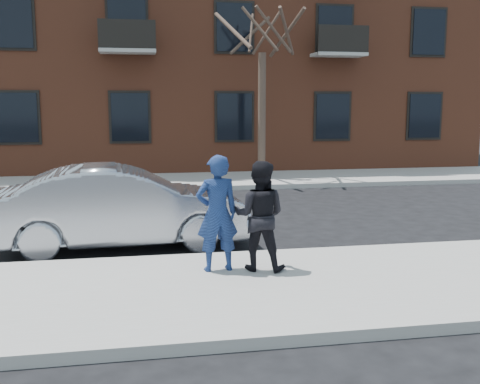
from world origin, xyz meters
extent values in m
plane|color=black|center=(0.00, 0.00, 0.00)|extent=(100.00, 100.00, 0.00)
cube|color=gray|center=(0.00, -0.25, 0.07)|extent=(50.00, 3.50, 0.15)
cube|color=#999691|center=(0.00, 1.55, 0.07)|extent=(50.00, 0.10, 0.15)
cube|color=gray|center=(0.00, 11.25, 0.07)|extent=(50.00, 3.50, 0.15)
cube|color=#999691|center=(0.00, 9.45, 0.07)|extent=(50.00, 0.10, 0.15)
cube|color=brown|center=(2.00, 18.00, 6.00)|extent=(24.00, 10.00, 12.00)
cube|color=black|center=(3.90, 12.94, 2.20)|extent=(1.30, 0.06, 1.70)
cube|color=black|center=(11.50, 12.94, 2.20)|extent=(1.30, 0.06, 1.70)
cube|color=black|center=(3.90, 12.94, 5.40)|extent=(1.30, 0.06, 1.70)
cube|color=black|center=(11.50, 12.94, 5.40)|extent=(1.30, 0.06, 1.70)
cylinder|color=#362920|center=(4.50, 11.00, 2.25)|extent=(0.26, 0.26, 4.20)
imported|color=#999BA3|center=(0.04, 2.83, 0.77)|extent=(4.75, 1.89, 1.54)
imported|color=navy|center=(1.50, 0.57, 1.04)|extent=(0.69, 0.49, 1.77)
cube|color=black|center=(1.43, 0.78, 1.47)|extent=(0.08, 0.13, 0.08)
imported|color=black|center=(2.14, 0.51, 0.99)|extent=(0.99, 0.88, 1.67)
cube|color=black|center=(2.07, 0.73, 1.20)|extent=(0.09, 0.15, 0.06)
camera|label=1|loc=(0.35, -7.65, 2.66)|focal=42.00mm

